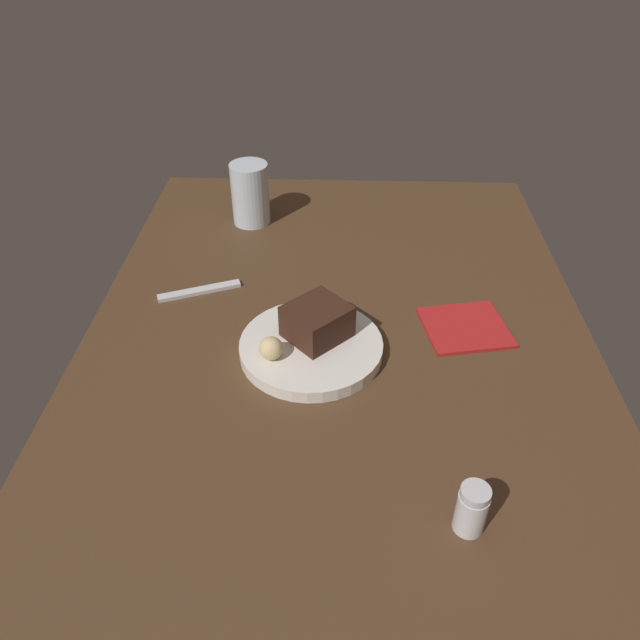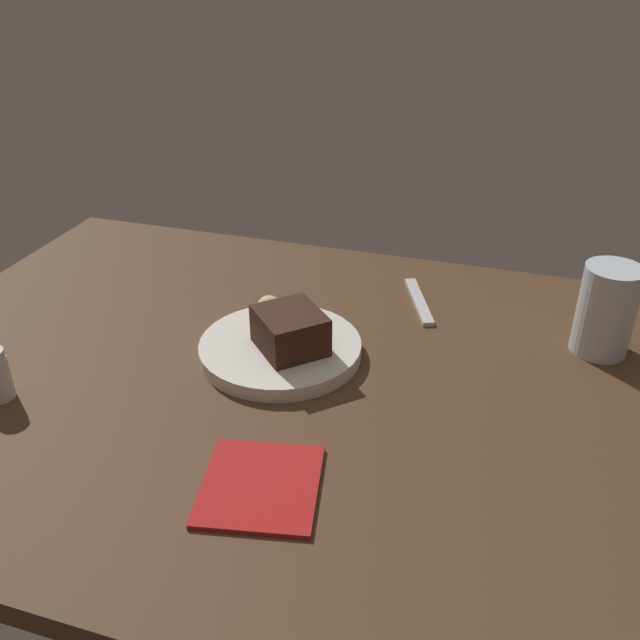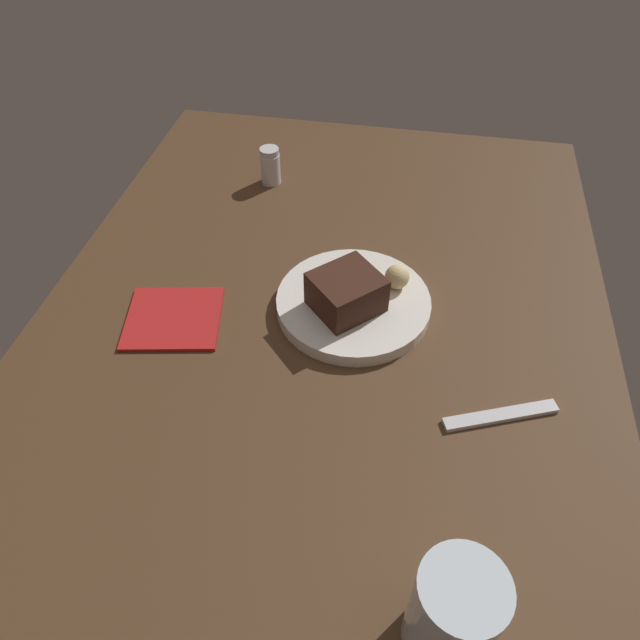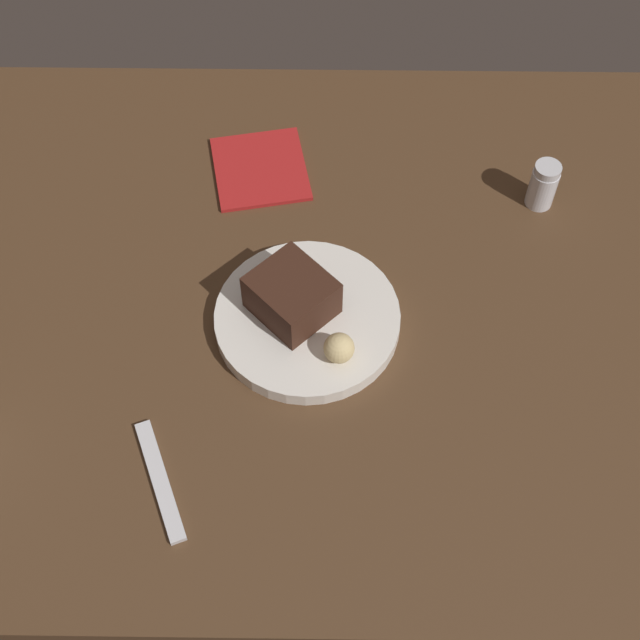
% 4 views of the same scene
% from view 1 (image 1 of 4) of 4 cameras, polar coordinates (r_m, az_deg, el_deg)
% --- Properties ---
extents(dining_table, '(1.20, 0.84, 0.03)m').
position_cam_1_polar(dining_table, '(1.02, 1.65, -2.23)').
color(dining_table, '#4C331E').
rests_on(dining_table, ground).
extents(dessert_plate, '(0.23, 0.23, 0.02)m').
position_cam_1_polar(dessert_plate, '(0.97, -0.86, -2.57)').
color(dessert_plate, white).
rests_on(dessert_plate, dining_table).
extents(chocolate_cake_slice, '(0.12, 0.12, 0.06)m').
position_cam_1_polar(chocolate_cake_slice, '(0.96, -0.30, -0.13)').
color(chocolate_cake_slice, '#381E14').
rests_on(chocolate_cake_slice, dessert_plate).
extents(bread_roll, '(0.04, 0.04, 0.04)m').
position_cam_1_polar(bread_roll, '(0.93, -4.61, -2.65)').
color(bread_roll, '#DBC184').
rests_on(bread_roll, dessert_plate).
extents(salt_shaker, '(0.04, 0.04, 0.07)m').
position_cam_1_polar(salt_shaker, '(0.76, 13.90, -16.71)').
color(salt_shaker, silver).
rests_on(salt_shaker, dining_table).
extents(water_glass, '(0.08, 0.08, 0.13)m').
position_cam_1_polar(water_glass, '(1.32, -6.53, 11.60)').
color(water_glass, silver).
rests_on(water_glass, dining_table).
extents(dessert_spoon, '(0.07, 0.15, 0.01)m').
position_cam_1_polar(dessert_spoon, '(1.13, -11.18, 2.69)').
color(dessert_spoon, silver).
rests_on(dessert_spoon, dining_table).
extents(folded_napkin, '(0.15, 0.16, 0.01)m').
position_cam_1_polar(folded_napkin, '(1.05, 13.34, -0.66)').
color(folded_napkin, '#B21E1E').
rests_on(folded_napkin, dining_table).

